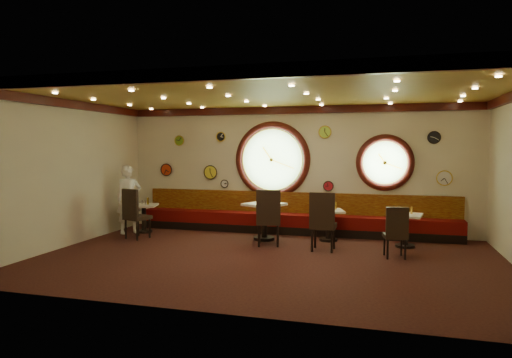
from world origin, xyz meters
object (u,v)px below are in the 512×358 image
at_px(condiment_b_pepper, 263,201).
at_px(condiment_c_pepper, 331,208).
at_px(table_a, 144,215).
at_px(condiment_b_salt, 262,201).
at_px(condiment_a_pepper, 145,203).
at_px(condiment_a_bottle, 148,201).
at_px(waiter, 129,199).
at_px(condiment_a_salt, 142,202).
at_px(condiment_d_salt, 404,211).
at_px(chair_a, 134,210).
at_px(condiment_c_bottle, 336,206).
at_px(condiment_b_bottle, 268,199).
at_px(condiment_d_pepper, 405,211).
at_px(chair_c, 323,218).
at_px(chair_d, 396,229).
at_px(table_b, 264,217).
at_px(condiment_d_bottle, 411,210).
at_px(condiment_c_salt, 323,207).
at_px(table_c, 328,221).
at_px(table_d, 405,226).
at_px(chair_b, 268,214).

bearing_deg(condiment_b_pepper, condiment_c_pepper, 9.95).
bearing_deg(table_a, condiment_b_salt, -1.75).
height_order(condiment_a_pepper, condiment_a_bottle, condiment_a_bottle).
bearing_deg(waiter, condiment_a_salt, 8.32).
bearing_deg(condiment_a_pepper, table_a, -176.75).
bearing_deg(condiment_d_salt, waiter, -178.23).
bearing_deg(condiment_b_pepper, chair_a, -166.02).
relative_size(table_a, condiment_c_bottle, 4.61).
distance_m(chair_a, condiment_b_bottle, 3.17).
bearing_deg(condiment_d_pepper, condiment_a_pepper, 179.47).
height_order(chair_c, condiment_a_salt, chair_c).
height_order(chair_d, condiment_a_bottle, chair_d).
distance_m(table_b, chair_d, 3.12).
bearing_deg(condiment_b_bottle, condiment_d_pepper, -0.61).
xyz_separation_m(table_a, condiment_d_bottle, (6.48, 0.01, 0.36)).
distance_m(chair_a, condiment_a_pepper, 0.87).
distance_m(condiment_d_pepper, condiment_c_bottle, 1.56).
bearing_deg(condiment_c_bottle, waiter, -174.39).
bearing_deg(condiment_c_salt, table_b, -164.92).
bearing_deg(condiment_a_pepper, condiment_d_salt, -0.13).
relative_size(table_b, condiment_a_salt, 10.06).
bearing_deg(table_c, table_b, -169.40).
distance_m(condiment_a_salt, condiment_b_pepper, 3.28).
distance_m(condiment_c_bottle, waiter, 5.13).
bearing_deg(table_d, condiment_c_bottle, 167.40).
bearing_deg(table_c, condiment_a_salt, -178.86).
distance_m(condiment_c_salt, condiment_b_pepper, 1.42).
distance_m(condiment_c_pepper, waiter, 5.04).
xyz_separation_m(condiment_a_salt, condiment_b_salt, (3.25, -0.18, 0.14)).
bearing_deg(table_a, condiment_d_salt, -0.10).
height_order(table_c, condiment_c_pepper, condiment_c_pepper).
bearing_deg(condiment_a_salt, condiment_a_pepper, -29.46).
relative_size(table_d, chair_b, 0.99).
distance_m(table_b, waiter, 3.51).
bearing_deg(condiment_b_bottle, condiment_a_bottle, 179.12).
bearing_deg(chair_b, condiment_d_bottle, 1.36).
bearing_deg(condiment_c_bottle, table_b, -166.66).
distance_m(chair_d, condiment_d_bottle, 1.26).
relative_size(chair_b, condiment_d_salt, 7.12).
height_order(condiment_a_pepper, condiment_c_pepper, condiment_c_pepper).
bearing_deg(chair_a, condiment_b_bottle, 33.01).
xyz_separation_m(chair_a, condiment_d_salt, (6.11, 0.83, 0.10)).
bearing_deg(condiment_d_pepper, condiment_b_pepper, -179.08).
height_order(condiment_a_bottle, waiter, waiter).
relative_size(table_a, chair_d, 1.27).
xyz_separation_m(table_a, condiment_b_bottle, (3.27, -0.02, 0.50)).
bearing_deg(condiment_d_salt, condiment_b_bottle, -179.77).
distance_m(chair_d, condiment_b_salt, 3.19).
height_order(condiment_a_salt, condiment_b_pepper, condiment_b_pepper).
bearing_deg(condiment_c_bottle, condiment_c_salt, -175.29).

